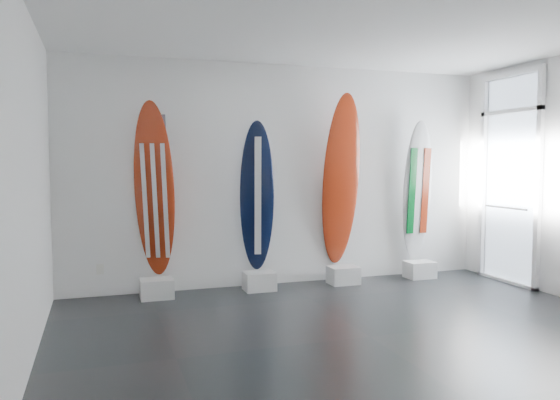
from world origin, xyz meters
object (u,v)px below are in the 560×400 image
object	(u,v)px
surfboard_navy	(257,196)
surfboard_swiss	(341,181)
surfboard_italy	(417,191)
surfboard_usa	(154,190)

from	to	relation	value
surfboard_navy	surfboard_swiss	xyz separation A→B (m)	(1.21, 0.00, 0.20)
surfboard_swiss	surfboard_italy	size ratio (longest dim) A/B	1.17
surfboard_navy	surfboard_swiss	bearing A→B (deg)	13.49
surfboard_swiss	surfboard_italy	bearing A→B (deg)	0.24
surfboard_usa	surfboard_italy	distance (m)	3.75
surfboard_usa	surfboard_navy	size ratio (longest dim) A/B	1.11
surfboard_navy	surfboard_italy	size ratio (longest dim) A/B	0.97
surfboard_usa	surfboard_italy	bearing A→B (deg)	19.49
surfboard_navy	surfboard_usa	bearing A→B (deg)	-166.51
surfboard_italy	surfboard_swiss	bearing A→B (deg)	-178.90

